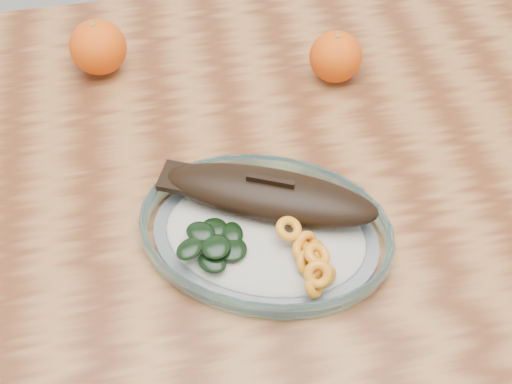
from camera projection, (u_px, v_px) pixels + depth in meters
ground at (247, 371)px, 1.48m from camera, size 3.00×3.00×0.00m
dining_table at (242, 196)px, 0.97m from camera, size 1.20×0.80×0.75m
plated_meal at (266, 228)px, 0.79m from camera, size 0.74×0.74×0.08m
orange_left at (98, 47)px, 0.97m from camera, size 0.09×0.09×0.09m
orange_right at (336, 57)px, 0.96m from camera, size 0.08×0.08×0.08m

